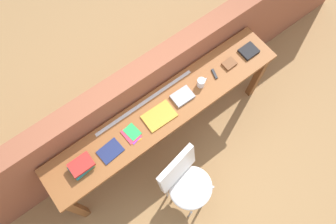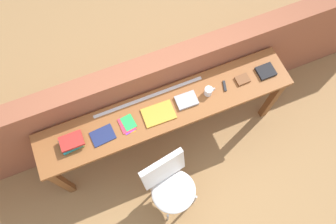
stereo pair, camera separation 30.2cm
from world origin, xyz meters
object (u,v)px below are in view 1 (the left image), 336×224
(multitool_folded, at_px, (214,74))
(book_repair_rightmost, at_px, (249,51))
(magazine_cycling, at_px, (110,151))
(pamphlet_pile_colourful, at_px, (132,134))
(chair_white_moulded, at_px, (186,181))
(leather_journal_brown, at_px, (229,64))
(book_stack_leftmost, at_px, (81,166))
(book_open_centre, at_px, (159,116))
(mug, at_px, (201,82))

(multitool_folded, xyz_separation_m, book_repair_rightmost, (0.44, -0.01, 0.01))
(magazine_cycling, relative_size, book_repair_rightmost, 1.22)
(pamphlet_pile_colourful, bearing_deg, magazine_cycling, -176.24)
(chair_white_moulded, xyz_separation_m, multitool_folded, (0.82, 0.61, 0.36))
(leather_journal_brown, distance_m, book_repair_rightmost, 0.25)
(multitool_folded, relative_size, leather_journal_brown, 0.85)
(magazine_cycling, height_order, leather_journal_brown, leather_journal_brown)
(book_stack_leftmost, bearing_deg, leather_journal_brown, 0.09)
(pamphlet_pile_colourful, bearing_deg, chair_white_moulded, -73.22)
(book_stack_leftmost, bearing_deg, magazine_cycling, -5.55)
(chair_white_moulded, relative_size, magazine_cycling, 4.26)
(chair_white_moulded, height_order, book_open_centre, book_open_centre)
(book_open_centre, relative_size, mug, 2.68)
(book_stack_leftmost, bearing_deg, book_repair_rightmost, -0.15)
(pamphlet_pile_colourful, distance_m, leather_journal_brown, 1.18)
(book_repair_rightmost, bearing_deg, book_stack_leftmost, -179.92)
(magazine_cycling, relative_size, leather_journal_brown, 1.61)
(chair_white_moulded, bearing_deg, leather_journal_brown, 30.93)
(mug, bearing_deg, book_stack_leftmost, 179.96)
(book_stack_leftmost, xyz_separation_m, multitool_folded, (1.51, 0.01, -0.04))
(pamphlet_pile_colourful, bearing_deg, book_repair_rightmost, 0.22)
(book_stack_leftmost, height_order, multitool_folded, book_stack_leftmost)
(mug, relative_size, multitool_folded, 1.00)
(pamphlet_pile_colourful, xyz_separation_m, book_open_centre, (0.30, -0.01, 0.00))
(magazine_cycling, xyz_separation_m, multitool_folded, (1.24, 0.03, 0.00))
(mug, bearing_deg, book_repair_rightmost, -0.38)
(pamphlet_pile_colourful, bearing_deg, book_open_centre, -2.07)
(chair_white_moulded, relative_size, book_open_centre, 3.02)
(chair_white_moulded, height_order, multitool_folded, multitool_folded)
(chair_white_moulded, distance_m, leather_journal_brown, 1.23)
(book_stack_leftmost, relative_size, multitool_folded, 1.97)
(chair_white_moulded, bearing_deg, book_repair_rightmost, 25.32)
(book_open_centre, height_order, book_repair_rightmost, book_repair_rightmost)
(chair_white_moulded, bearing_deg, pamphlet_pile_colourful, 106.78)
(leather_journal_brown, bearing_deg, chair_white_moulded, -150.12)
(magazine_cycling, distance_m, leather_journal_brown, 1.43)
(chair_white_moulded, height_order, leather_journal_brown, leather_journal_brown)
(mug, height_order, multitool_folded, mug)
(book_stack_leftmost, xyz_separation_m, leather_journal_brown, (1.70, 0.00, -0.03))
(magazine_cycling, height_order, book_repair_rightmost, book_repair_rightmost)
(magazine_cycling, relative_size, mug, 1.90)
(chair_white_moulded, relative_size, mug, 8.10)
(pamphlet_pile_colourful, height_order, leather_journal_brown, leather_journal_brown)
(book_open_centre, bearing_deg, book_repair_rightmost, 2.25)
(book_stack_leftmost, xyz_separation_m, book_open_centre, (0.82, -0.02, -0.04))
(pamphlet_pile_colourful, bearing_deg, mug, 0.68)
(multitool_folded, height_order, leather_journal_brown, leather_journal_brown)
(pamphlet_pile_colourful, distance_m, book_open_centre, 0.30)
(magazine_cycling, xyz_separation_m, book_repair_rightmost, (1.68, 0.02, 0.01))
(book_stack_leftmost, xyz_separation_m, book_repair_rightmost, (1.95, -0.00, -0.03))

